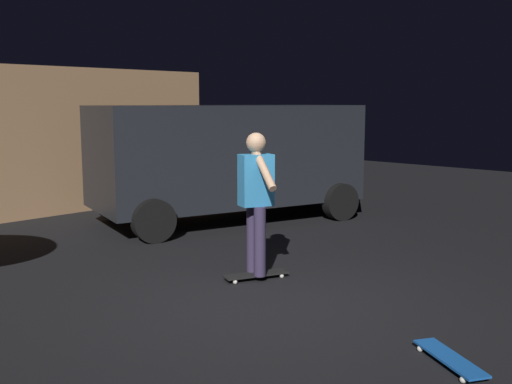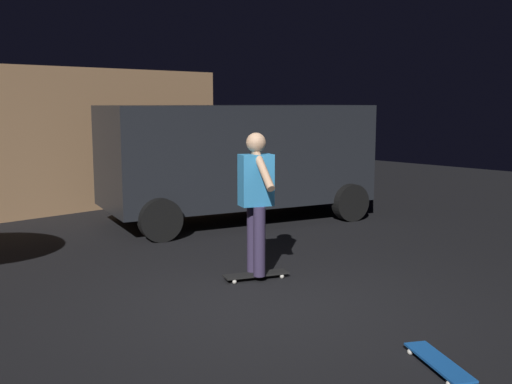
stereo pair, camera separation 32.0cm
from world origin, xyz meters
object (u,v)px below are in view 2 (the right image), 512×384
parked_van (237,155)px  skateboard_ridden (256,275)px  skater (256,193)px  skateboard_spare (438,362)px

parked_van → skateboard_ridden: 3.85m
skateboard_ridden → skater: bearing=0.0°
skateboard_spare → skater: skater is taller
skateboard_spare → skater: bearing=77.1°
parked_van → skateboard_ridden: size_ratio=6.21×
skateboard_ridden → skateboard_spare: bearing=-102.9°
parked_van → skater: parked_van is taller
skateboard_ridden → skateboard_spare: same height
parked_van → skater: size_ratio=2.96×
parked_van → skater: 3.69m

